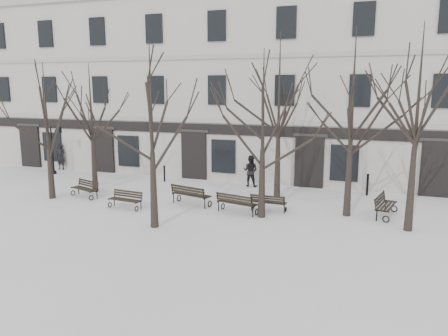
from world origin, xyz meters
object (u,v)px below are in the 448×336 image
at_px(tree_3, 418,104).
at_px(bench_2, 237,203).
at_px(tree_2, 263,114).
at_px(bench_3, 85,188).
at_px(lamp_post, 55,146).
at_px(tree_1, 151,114).
at_px(bench_4, 268,202).
at_px(bench_5, 385,205).
at_px(tree_0, 46,115).
at_px(bench_1, 190,194).
at_px(bench_0, 126,199).

relative_size(tree_3, bench_2, 4.08).
relative_size(tree_2, bench_3, 4.01).
bearing_deg(lamp_post, tree_1, -34.07).
bearing_deg(bench_4, bench_5, -167.11).
height_order(tree_0, bench_1, tree_0).
relative_size(bench_5, lamp_post, 0.63).
bearing_deg(bench_0, bench_4, 21.08).
xyz_separation_m(tree_2, bench_2, (-1.18, 0.13, -3.97)).
bearing_deg(tree_3, tree_1, -163.37).
xyz_separation_m(tree_3, bench_2, (-7.13, -0.02, -4.48)).
distance_m(tree_3, bench_3, 16.04).
xyz_separation_m(bench_0, bench_2, (5.16, 0.88, 0.06)).
distance_m(tree_1, bench_0, 5.27).
bearing_deg(tree_0, bench_3, 27.50).
bearing_deg(tree_1, lamp_post, 145.93).
bearing_deg(bench_5, bench_3, 107.80).
relative_size(bench_1, lamp_post, 0.65).
bearing_deg(tree_1, tree_0, 161.39).
bearing_deg(bench_1, bench_4, -162.55).
relative_size(bench_1, bench_4, 1.27).
xyz_separation_m(tree_0, tree_2, (10.91, 0.35, 0.25)).
height_order(bench_0, bench_5, bench_5).
height_order(tree_0, bench_4, tree_0).
height_order(bench_4, lamp_post, lamp_post).
distance_m(tree_1, bench_3, 7.69).
bearing_deg(tree_1, bench_5, 27.57).
bearing_deg(tree_1, bench_2, 48.08).
bearing_deg(tree_2, tree_3, 1.43).
bearing_deg(bench_2, bench_1, -0.38).
bearing_deg(tree_0, tree_2, 1.85).
bearing_deg(tree_0, tree_3, 1.70).
relative_size(tree_1, bench_1, 3.52).
height_order(bench_2, bench_4, bench_2).
bearing_deg(tree_1, tree_3, 16.63).
bearing_deg(lamp_post, bench_0, -32.83).
distance_m(tree_0, bench_3, 4.11).
bearing_deg(bench_3, bench_1, 22.64).
relative_size(tree_2, tree_3, 0.90).
bearing_deg(lamp_post, tree_3, -12.53).
relative_size(tree_0, bench_1, 3.25).
relative_size(tree_3, bench_0, 4.72).
height_order(bench_1, bench_2, bench_1).
xyz_separation_m(tree_2, tree_3, (5.95, 0.15, 0.50)).
distance_m(bench_0, bench_1, 3.03).
bearing_deg(lamp_post, bench_5, -8.31).
distance_m(bench_1, lamp_post, 12.02).
distance_m(tree_0, tree_2, 10.92).
relative_size(tree_1, bench_0, 4.34).
relative_size(bench_0, bench_1, 0.81).
bearing_deg(bench_0, tree_0, -178.42).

